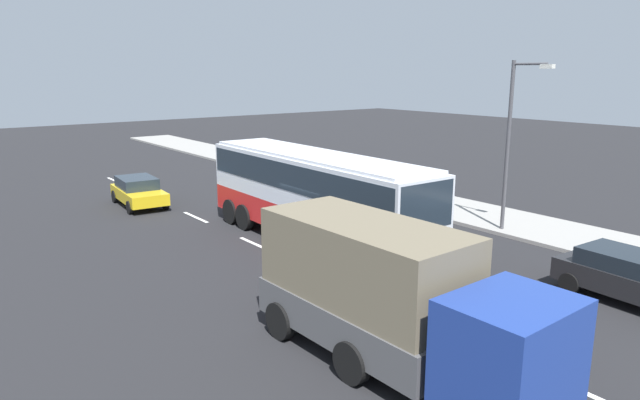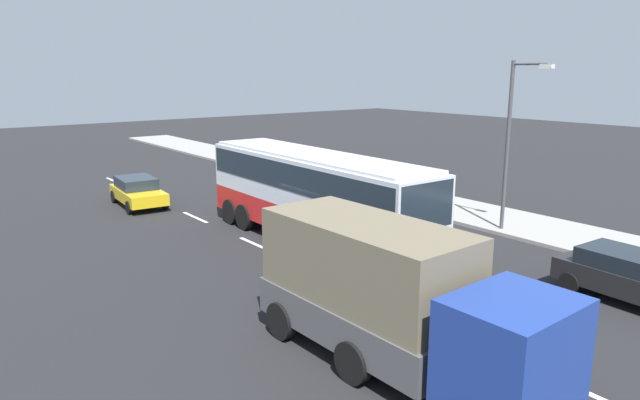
# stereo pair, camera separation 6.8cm
# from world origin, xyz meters

# --- Properties ---
(ground_plane) EXTENTS (120.00, 120.00, 0.00)m
(ground_plane) POSITION_xyz_m (0.00, 0.00, 0.00)
(ground_plane) COLOR black
(sidewalk_curb) EXTENTS (80.00, 4.00, 0.15)m
(sidewalk_curb) POSITION_xyz_m (0.00, 8.74, 0.07)
(sidewalk_curb) COLOR gray
(sidewalk_curb) RESTS_ON ground_plane
(lane_centreline) EXTENTS (31.92, 0.16, 0.01)m
(lane_centreline) POSITION_xyz_m (-4.68, -1.79, 0.00)
(lane_centreline) COLOR white
(lane_centreline) RESTS_ON ground_plane
(coach_bus) EXTENTS (11.67, 2.87, 3.56)m
(coach_bus) POSITION_xyz_m (-0.76, 0.08, 2.21)
(coach_bus) COLOR red
(coach_bus) RESTS_ON ground_plane
(cargo_truck) EXTENTS (7.60, 2.65, 3.25)m
(cargo_truck) POSITION_xyz_m (7.80, -4.28, 1.73)
(cargo_truck) COLOR navy
(cargo_truck) RESTS_ON ground_plane
(car_black_sedan) EXTENTS (4.37, 2.06, 1.47)m
(car_black_sedan) POSITION_xyz_m (9.48, 3.90, 0.79)
(car_black_sedan) COLOR black
(car_black_sedan) RESTS_ON ground_plane
(car_yellow_taxi) EXTENTS (4.28, 2.19, 1.42)m
(car_yellow_taxi) POSITION_xyz_m (-11.28, -3.00, 0.76)
(car_yellow_taxi) COLOR gold
(car_yellow_taxi) RESTS_ON ground_plane
(pedestrian_near_curb) EXTENTS (0.32, 0.32, 1.75)m
(pedestrian_near_curb) POSITION_xyz_m (-1.28, 8.23, 1.16)
(pedestrian_near_curb) COLOR #38334C
(pedestrian_near_curb) RESTS_ON sidewalk_curb
(street_lamp) EXTENTS (1.77, 0.24, 6.88)m
(street_lamp) POSITION_xyz_m (2.95, 7.30, 4.11)
(street_lamp) COLOR #47474C
(street_lamp) RESTS_ON sidewalk_curb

